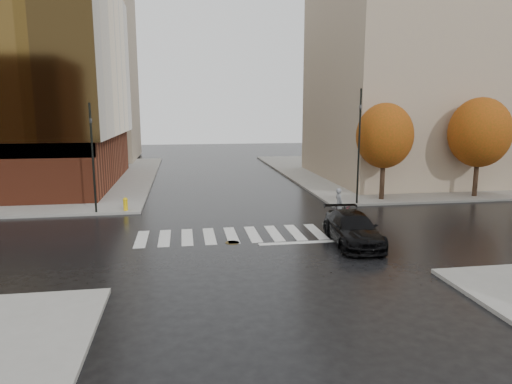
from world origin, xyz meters
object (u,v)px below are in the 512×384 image
traffic_light_nw (92,152)px  fire_hydrant (125,203)px  cyclist (340,210)px  traffic_light_ne (359,139)px  sedan (353,229)px

traffic_light_nw → fire_hydrant: size_ratio=8.02×
cyclist → traffic_light_ne: 5.87m
traffic_light_nw → fire_hydrant: traffic_light_nw is taller
cyclist → fire_hydrant: cyclist is taller
traffic_light_nw → traffic_light_ne: 16.42m
sedan → fire_hydrant: (-11.33, 8.30, -0.13)m
fire_hydrant → traffic_light_nw: bearing=-173.3°
cyclist → fire_hydrant: size_ratio=2.35×
traffic_light_ne → fire_hydrant: 15.19m
sedan → traffic_light_nw: bearing=152.4°
cyclist → traffic_light_ne: size_ratio=0.26×
sedan → traffic_light_ne: (3.39, 8.10, 3.63)m
sedan → cyclist: 4.39m
sedan → traffic_light_ne: size_ratio=0.68×
sedan → fire_hydrant: bearing=148.1°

